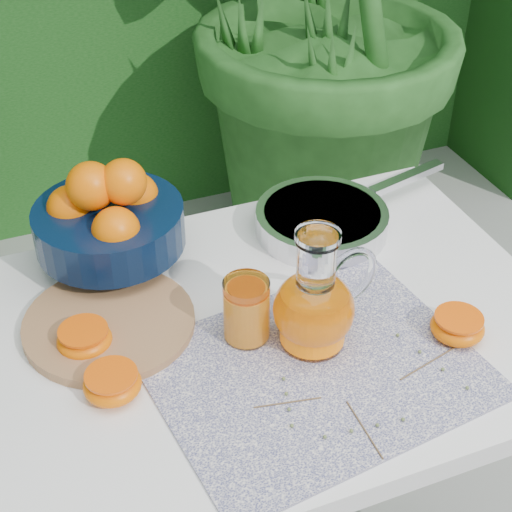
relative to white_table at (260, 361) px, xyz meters
name	(u,v)px	position (x,y,z in m)	size (l,w,h in m)	color
white_table	(260,361)	(0.00, 0.00, 0.00)	(1.00, 0.70, 0.75)	white
placemat	(316,371)	(0.04, -0.13, 0.08)	(0.49, 0.38, 0.00)	#0D124B
cutting_board	(109,323)	(-0.23, 0.09, 0.09)	(0.28, 0.28, 0.02)	olive
fruit_bowl	(108,217)	(-0.18, 0.26, 0.18)	(0.26, 0.26, 0.21)	black
juice_pitcher	(315,305)	(0.06, -0.07, 0.16)	(0.19, 0.15, 0.21)	white
juice_tumbler	(246,311)	(-0.03, -0.02, 0.14)	(0.09, 0.09, 0.11)	white
saute_pan	(323,219)	(0.21, 0.21, 0.11)	(0.46, 0.31, 0.05)	silver
orange_halves	(222,349)	(-0.08, -0.05, 0.10)	(0.65, 0.28, 0.04)	#FB6A02
thyme_sprigs	(365,395)	(0.09, -0.21, 0.09)	(0.35, 0.21, 0.01)	brown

